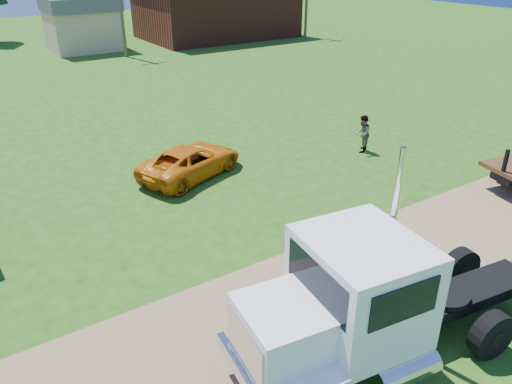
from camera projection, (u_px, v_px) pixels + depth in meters
ground at (353, 276)px, 14.63m from camera, size 140.00×140.00×0.00m
dirt_track at (354, 276)px, 14.63m from camera, size 120.00×4.20×0.01m
white_semi_tractor at (362, 305)px, 10.82m from camera, size 8.36×3.68×4.95m
orange_pickup at (191, 161)px, 20.76m from camera, size 5.22×3.74×1.32m
spectator_a at (379, 267)px, 13.35m from camera, size 0.85×0.80×1.95m
spectator_b at (362, 134)px, 23.15m from camera, size 1.08×1.04×1.75m
brick_building at (217, 11)px, 52.30m from camera, size 15.40×10.40×5.30m
tan_shed at (83, 23)px, 45.49m from camera, size 6.20×5.40×4.70m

